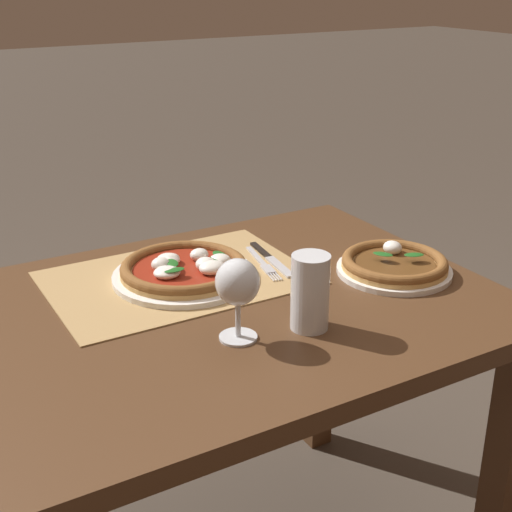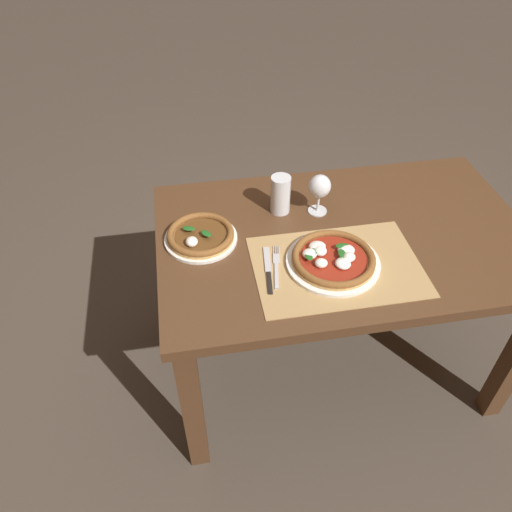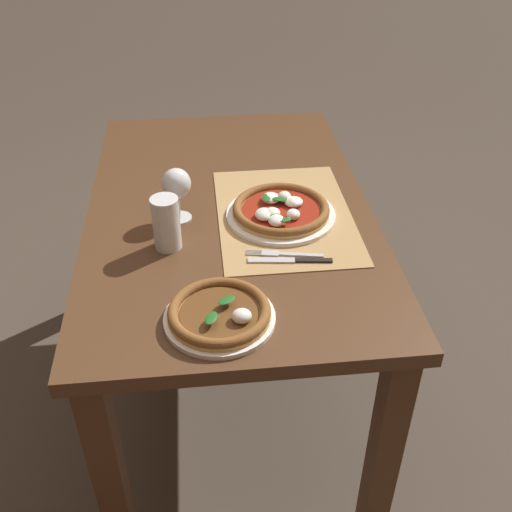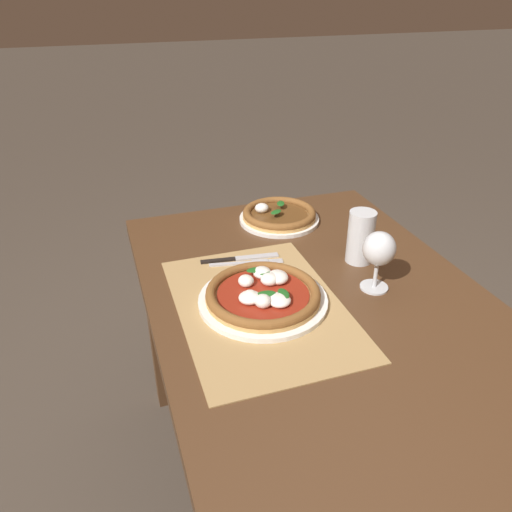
# 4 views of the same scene
# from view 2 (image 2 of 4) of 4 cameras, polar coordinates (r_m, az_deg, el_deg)

# --- Properties ---
(ground_plane) EXTENTS (24.00, 24.00, 0.00)m
(ground_plane) POSITION_cam_2_polar(r_m,az_deg,el_deg) (2.32, 7.90, -11.66)
(ground_plane) COLOR #473D33
(dining_table) EXTENTS (1.31, 0.81, 0.74)m
(dining_table) POSITION_cam_2_polar(r_m,az_deg,el_deg) (1.85, 9.72, -0.15)
(dining_table) COLOR #4C301C
(dining_table) RESTS_ON ground
(paper_placemat) EXTENTS (0.54, 0.38, 0.00)m
(paper_placemat) POSITION_cam_2_polar(r_m,az_deg,el_deg) (1.65, 9.24, -1.16)
(paper_placemat) COLOR #A88451
(paper_placemat) RESTS_ON dining_table
(pizza_near) EXTENTS (0.31, 0.31, 0.05)m
(pizza_near) POSITION_cam_2_polar(r_m,az_deg,el_deg) (1.64, 8.79, -0.36)
(pizza_near) COLOR white
(pizza_near) RESTS_ON paper_placemat
(pizza_far) EXTENTS (0.25, 0.25, 0.05)m
(pizza_far) POSITION_cam_2_polar(r_m,az_deg,el_deg) (1.72, -6.36, 2.30)
(pizza_far) COLOR white
(pizza_far) RESTS_ON dining_table
(wine_glass) EXTENTS (0.08, 0.08, 0.16)m
(wine_glass) POSITION_cam_2_polar(r_m,az_deg,el_deg) (1.80, 7.29, 7.74)
(wine_glass) COLOR silver
(wine_glass) RESTS_ON dining_table
(pint_glass) EXTENTS (0.07, 0.07, 0.15)m
(pint_glass) POSITION_cam_2_polar(r_m,az_deg,el_deg) (1.82, 2.81, 6.96)
(pint_glass) COLOR silver
(pint_glass) RESTS_ON dining_table
(fork) EXTENTS (0.05, 0.20, 0.00)m
(fork) POSITION_cam_2_polar(r_m,az_deg,el_deg) (1.62, 2.34, -1.17)
(fork) COLOR #B7B7BC
(fork) RESTS_ON paper_placemat
(knife) EXTENTS (0.04, 0.22, 0.01)m
(knife) POSITION_cam_2_polar(r_m,az_deg,el_deg) (1.61, 1.40, -1.56)
(knife) COLOR black
(knife) RESTS_ON paper_placemat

